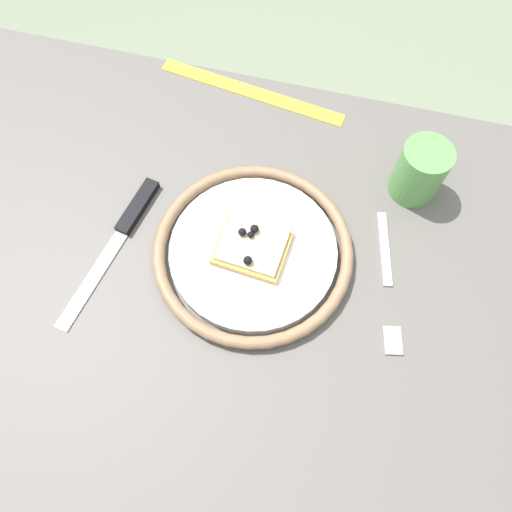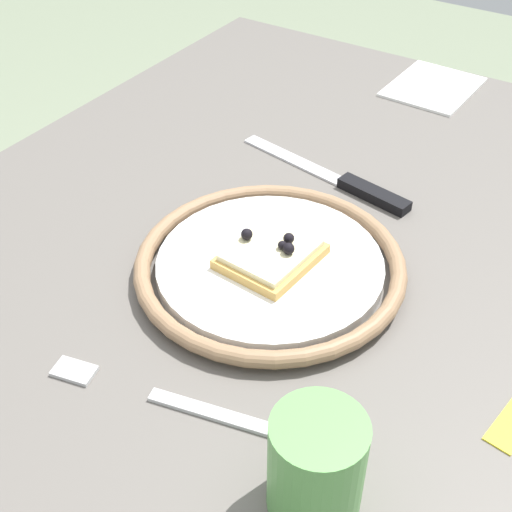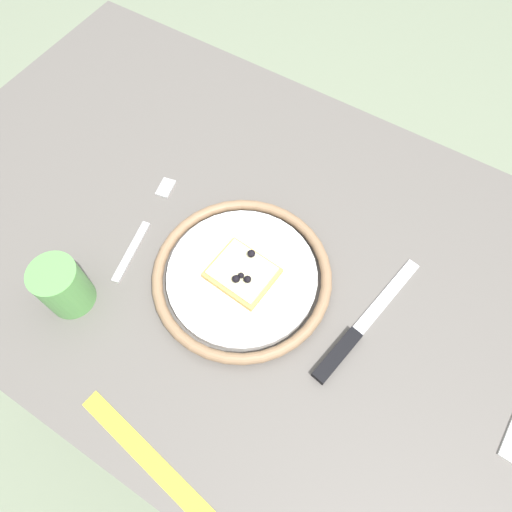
{
  "view_description": "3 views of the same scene",
  "coord_description": "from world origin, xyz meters",
  "px_view_note": "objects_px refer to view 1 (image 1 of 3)",
  "views": [
    {
      "loc": [
        -0.04,
        0.22,
        1.37
      ],
      "look_at": [
        0.02,
        -0.03,
        0.81
      ],
      "focal_mm": 33.84,
      "sensor_mm": 36.0,
      "label": 1
    },
    {
      "loc": [
        -0.43,
        -0.32,
        1.24
      ],
      "look_at": [
        0.03,
        -0.03,
        0.8
      ],
      "focal_mm": 49.38,
      "sensor_mm": 36.0,
      "label": 2
    },
    {
      "loc": [
        0.2,
        -0.28,
        1.41
      ],
      "look_at": [
        0.03,
        -0.02,
        0.81
      ],
      "focal_mm": 32.0,
      "sensor_mm": 36.0,
      "label": 3
    }
  ],
  "objects_px": {
    "plate": "(253,251)",
    "pizza_slice_near": "(252,246)",
    "knife": "(126,225)",
    "fork": "(387,281)",
    "measuring_tape": "(251,92)",
    "cup": "(420,171)",
    "dining_table": "(263,316)"
  },
  "relations": [
    {
      "from": "fork",
      "to": "measuring_tape",
      "type": "height_order",
      "value": "fork"
    },
    {
      "from": "knife",
      "to": "fork",
      "type": "xyz_separation_m",
      "value": [
        -0.36,
        -0.01,
        -0.0
      ]
    },
    {
      "from": "plate",
      "to": "pizza_slice_near",
      "type": "xyz_separation_m",
      "value": [
        0.0,
        -0.0,
        0.01
      ]
    },
    {
      "from": "dining_table",
      "to": "plate",
      "type": "bearing_deg",
      "value": -60.33
    },
    {
      "from": "measuring_tape",
      "to": "pizza_slice_near",
      "type": "bearing_deg",
      "value": 113.18
    },
    {
      "from": "dining_table",
      "to": "plate",
      "type": "xyz_separation_m",
      "value": [
        0.03,
        -0.05,
        0.12
      ]
    },
    {
      "from": "pizza_slice_near",
      "to": "fork",
      "type": "distance_m",
      "value": 0.19
    },
    {
      "from": "cup",
      "to": "measuring_tape",
      "type": "height_order",
      "value": "cup"
    },
    {
      "from": "plate",
      "to": "fork",
      "type": "relative_size",
      "value": 1.34
    },
    {
      "from": "plate",
      "to": "pizza_slice_near",
      "type": "relative_size",
      "value": 2.74
    },
    {
      "from": "plate",
      "to": "cup",
      "type": "bearing_deg",
      "value": -140.99
    },
    {
      "from": "dining_table",
      "to": "fork",
      "type": "xyz_separation_m",
      "value": [
        -0.15,
        -0.05,
        0.11
      ]
    },
    {
      "from": "plate",
      "to": "knife",
      "type": "distance_m",
      "value": 0.18
    },
    {
      "from": "knife",
      "to": "measuring_tape",
      "type": "relative_size",
      "value": 0.77
    },
    {
      "from": "fork",
      "to": "plate",
      "type": "bearing_deg",
      "value": 1.66
    },
    {
      "from": "dining_table",
      "to": "plate",
      "type": "height_order",
      "value": "plate"
    },
    {
      "from": "plate",
      "to": "knife",
      "type": "relative_size",
      "value": 1.12
    },
    {
      "from": "cup",
      "to": "knife",
      "type": "bearing_deg",
      "value": 23.1
    },
    {
      "from": "knife",
      "to": "cup",
      "type": "relative_size",
      "value": 2.77
    },
    {
      "from": "knife",
      "to": "cup",
      "type": "bearing_deg",
      "value": -156.9
    },
    {
      "from": "measuring_tape",
      "to": "plate",
      "type": "bearing_deg",
      "value": 113.41
    },
    {
      "from": "knife",
      "to": "cup",
      "type": "distance_m",
      "value": 0.41
    },
    {
      "from": "plate",
      "to": "measuring_tape",
      "type": "relative_size",
      "value": 0.86
    },
    {
      "from": "cup",
      "to": "plate",
      "type": "bearing_deg",
      "value": 39.01
    },
    {
      "from": "plate",
      "to": "measuring_tape",
      "type": "distance_m",
      "value": 0.29
    },
    {
      "from": "dining_table",
      "to": "pizza_slice_near",
      "type": "xyz_separation_m",
      "value": [
        0.03,
        -0.05,
        0.13
      ]
    },
    {
      "from": "fork",
      "to": "cup",
      "type": "relative_size",
      "value": 2.31
    },
    {
      "from": "pizza_slice_near",
      "to": "knife",
      "type": "distance_m",
      "value": 0.18
    },
    {
      "from": "dining_table",
      "to": "measuring_tape",
      "type": "xyz_separation_m",
      "value": [
        0.1,
        -0.33,
        0.11
      ]
    },
    {
      "from": "plate",
      "to": "cup",
      "type": "height_order",
      "value": "cup"
    },
    {
      "from": "dining_table",
      "to": "pizza_slice_near",
      "type": "bearing_deg",
      "value": -59.33
    },
    {
      "from": "pizza_slice_near",
      "to": "fork",
      "type": "bearing_deg",
      "value": -178.44
    }
  ]
}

